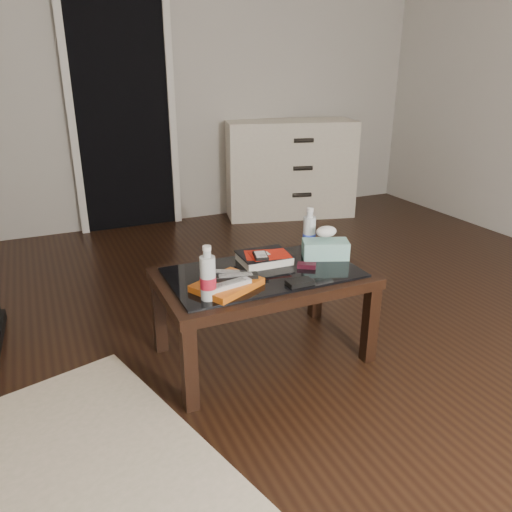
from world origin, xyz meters
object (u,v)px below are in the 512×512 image
Objects in this scene: water_bottle_left at (208,273)px; coffee_table at (263,284)px; dresser at (289,169)px; water_bottle_right at (309,230)px; tissue_box at (325,249)px; textbook at (264,258)px.

coffee_table is at bearing 27.51° from water_bottle_left.
coffee_table is at bearing -106.48° from dresser.
water_bottle_right is 0.14m from tissue_box.
dresser is 2.38m from tissue_box.
coffee_table is 0.41m from water_bottle_right.
dresser is 2.91m from water_bottle_left.
water_bottle_left is at bearing -142.60° from textbook.
dresser is at bearing 64.70° from water_bottle_right.
tissue_box is (0.37, 0.04, 0.11)m from coffee_table.
water_bottle_right is at bearing 23.79° from coffee_table.
coffee_table is 4.00× the size of textbook.
water_bottle_left is at bearing -152.49° from coffee_table.
coffee_table is 4.20× the size of water_bottle_right.
water_bottle_left reaches higher than textbook.
textbook is 0.30m from water_bottle_right.
tissue_box is at bearing 5.84° from coffee_table.
textbook is at bearing -106.61° from dresser.
tissue_box is at bearing -99.25° from dresser.
dresser is 2.30m from water_bottle_right.
coffee_table is 4.20× the size of water_bottle_left.
coffee_table is at bearing -156.21° from water_bottle_right.
water_bottle_right is 1.03× the size of tissue_box.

